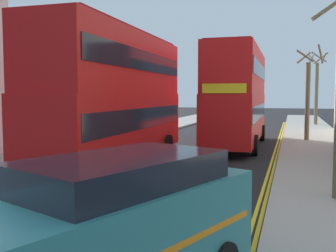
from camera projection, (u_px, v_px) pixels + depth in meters
name	position (u px, v px, depth m)	size (l,w,h in m)	color
sidewalk_right	(323.00, 158.00, 18.31)	(4.00, 80.00, 0.14)	#9E9991
sidewalk_left	(76.00, 147.00, 22.20)	(4.00, 80.00, 0.14)	#9E9991
kerb_line_outer	(275.00, 164.00, 17.04)	(0.10, 56.00, 0.01)	yellow
kerb_line_inner	(271.00, 164.00, 17.09)	(0.10, 56.00, 0.01)	yellow
traffic_island	(39.00, 234.00, 8.34)	(1.10, 2.20, 0.10)	#9E9991
keep_left_bollard	(38.00, 209.00, 8.29)	(0.36, 0.28, 1.11)	silver
double_decker_bus_away	(116.00, 94.00, 16.43)	(2.91, 10.84, 5.64)	red
double_decker_bus_oncoming	(238.00, 94.00, 22.85)	(2.92, 10.84, 5.64)	red
taxi_minivan	(110.00, 232.00, 5.54)	(3.46, 5.16, 2.12)	teal
street_tree_near	(308.00, 96.00, 24.94)	(1.69, 1.63, 5.93)	#6B6047
street_tree_mid	(317.00, 89.00, 38.19)	(1.82, 1.88, 6.99)	#6B6047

